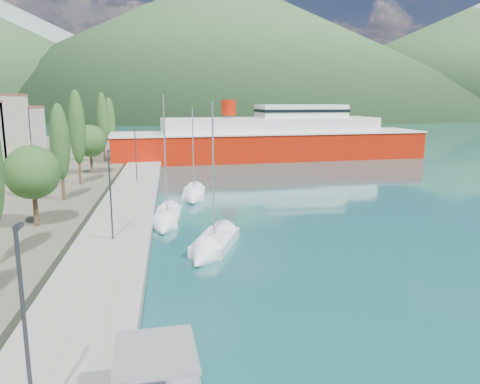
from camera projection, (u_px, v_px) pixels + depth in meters
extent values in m
plane|color=#185051|center=(188.00, 134.00, 137.68)|extent=(1400.00, 1400.00, 0.00)
cube|color=gray|center=(130.00, 202.00, 45.10)|extent=(5.00, 88.00, 0.80)
cone|color=gray|center=(228.00, 43.00, 674.99)|extent=(760.00, 760.00, 180.00)
cone|color=gray|center=(477.00, 55.00, 649.73)|extent=(640.00, 640.00, 140.00)
cone|color=#33562E|center=(221.00, 44.00, 403.90)|extent=(480.00, 480.00, 115.00)
cone|color=#33562E|center=(468.00, 60.00, 418.30)|extent=(420.00, 420.00, 90.00)
cube|color=silver|center=(11.00, 132.00, 79.80)|extent=(9.00, 10.00, 8.00)
cube|color=#9E5138|center=(8.00, 107.00, 78.99)|extent=(9.20, 10.20, 0.30)
cylinder|color=#47301E|center=(36.00, 210.00, 35.24)|extent=(0.36, 0.36, 2.52)
sphere|color=#284C1E|center=(32.00, 172.00, 34.68)|extent=(4.04, 4.04, 4.04)
cylinder|color=#47301E|center=(63.00, 190.00, 44.37)|extent=(0.30, 0.30, 2.01)
ellipsoid|color=#284C1E|center=(60.00, 142.00, 43.48)|extent=(1.80, 1.80, 7.12)
cylinder|color=#47301E|center=(80.00, 174.00, 52.66)|extent=(0.30, 0.30, 2.32)
ellipsoid|color=#284C1E|center=(77.00, 127.00, 51.64)|extent=(1.80, 1.80, 8.22)
cylinder|color=#47301E|center=(91.00, 164.00, 60.27)|extent=(0.36, 0.36, 2.57)
sphere|color=#284C1E|center=(90.00, 141.00, 59.69)|extent=(4.12, 4.12, 4.12)
cylinder|color=#47301E|center=(104.00, 154.00, 72.17)|extent=(0.30, 0.30, 2.32)
ellipsoid|color=#284C1E|center=(103.00, 120.00, 71.15)|extent=(1.80, 1.80, 8.21)
cylinder|color=#47301E|center=(111.00, 149.00, 80.36)|extent=(0.30, 0.30, 2.15)
ellipsoid|color=#284C1E|center=(110.00, 120.00, 79.41)|extent=(1.80, 1.80, 7.62)
cylinder|color=#2D2D33|center=(25.00, 334.00, 12.88)|extent=(0.12, 0.12, 6.00)
cube|color=#2D2D33|center=(18.00, 226.00, 12.54)|extent=(0.15, 0.50, 0.12)
cylinder|color=#2D2D33|center=(111.00, 196.00, 31.30)|extent=(0.12, 0.12, 6.00)
cube|color=#2D2D33|center=(109.00, 151.00, 30.96)|extent=(0.15, 0.50, 0.12)
cylinder|color=#2D2D33|center=(136.00, 155.00, 54.33)|extent=(0.12, 0.12, 6.00)
cube|color=#2D2D33|center=(135.00, 129.00, 53.99)|extent=(0.15, 0.50, 0.12)
cube|color=slate|center=(155.00, 352.00, 14.00)|extent=(2.61, 3.04, 0.11)
cube|color=silver|center=(215.00, 243.00, 32.78)|extent=(4.04, 5.97, 0.88)
cube|color=silver|center=(214.00, 236.00, 32.31)|extent=(2.04, 2.55, 0.34)
cylinder|color=silver|center=(213.00, 172.00, 31.43)|extent=(0.12, 0.12, 9.34)
cone|color=silver|center=(201.00, 260.00, 29.38)|extent=(3.02, 3.21, 2.26)
cube|color=silver|center=(167.00, 218.00, 39.91)|extent=(2.52, 5.88, 0.81)
cube|color=silver|center=(167.00, 213.00, 39.43)|extent=(1.42, 2.39, 0.31)
cylinder|color=silver|center=(165.00, 156.00, 38.49)|extent=(0.12, 0.12, 9.89)
cone|color=silver|center=(163.00, 229.00, 36.32)|extent=(2.28, 2.83, 2.07)
cube|color=silver|center=(194.00, 194.00, 49.59)|extent=(2.66, 5.20, 0.86)
cube|color=silver|center=(194.00, 190.00, 49.15)|extent=(1.50, 2.12, 0.33)
cylinder|color=silver|center=(193.00, 150.00, 48.34)|extent=(0.12, 0.12, 8.60)
cone|color=silver|center=(193.00, 201.00, 46.45)|extent=(2.41, 2.54, 2.20)
cube|color=#A21504|center=(270.00, 147.00, 80.78)|extent=(53.90, 15.71, 5.13)
cube|color=silver|center=(270.00, 132.00, 80.28)|extent=(54.30, 16.07, 0.27)
cube|color=silver|center=(270.00, 126.00, 80.07)|extent=(37.33, 12.37, 2.75)
cube|color=silver|center=(301.00, 111.00, 80.85)|extent=(15.43, 8.12, 2.20)
cylinder|color=#A21504|center=(229.00, 108.00, 77.78)|extent=(2.38, 2.38, 2.56)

